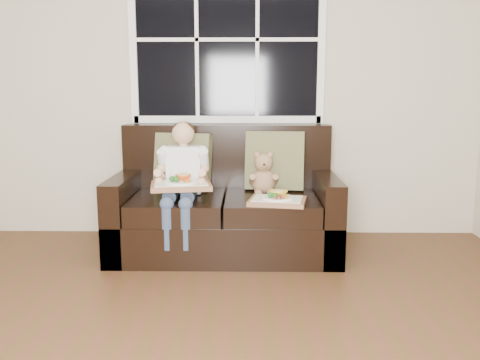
{
  "coord_description": "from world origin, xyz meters",
  "views": [
    {
      "loc": [
        0.27,
        -1.85,
        1.25
      ],
      "look_at": [
        0.22,
        1.85,
        0.58
      ],
      "focal_mm": 38.0,
      "sensor_mm": 36.0,
      "label": 1
    }
  ],
  "objects_px": {
    "loveseat": "(225,211)",
    "teddy_bear": "(263,176)",
    "child": "(182,171)",
    "tray_left": "(181,184)",
    "tray_right": "(278,199)"
  },
  "relations": [
    {
      "from": "child",
      "to": "teddy_bear",
      "type": "xyz_separation_m",
      "value": [
        0.61,
        0.14,
        -0.06
      ]
    },
    {
      "from": "loveseat",
      "to": "tray_left",
      "type": "distance_m",
      "value": 0.49
    },
    {
      "from": "teddy_bear",
      "to": "tray_right",
      "type": "relative_size",
      "value": 0.77
    },
    {
      "from": "child",
      "to": "tray_right",
      "type": "distance_m",
      "value": 0.76
    },
    {
      "from": "loveseat",
      "to": "tray_right",
      "type": "distance_m",
      "value": 0.55
    },
    {
      "from": "loveseat",
      "to": "tray_left",
      "type": "xyz_separation_m",
      "value": [
        -0.3,
        -0.28,
        0.27
      ]
    },
    {
      "from": "tray_left",
      "to": "tray_right",
      "type": "xyz_separation_m",
      "value": [
        0.69,
        -0.07,
        -0.1
      ]
    },
    {
      "from": "child",
      "to": "teddy_bear",
      "type": "bearing_deg",
      "value": 12.53
    },
    {
      "from": "loveseat",
      "to": "teddy_bear",
      "type": "bearing_deg",
      "value": 3.33
    },
    {
      "from": "loveseat",
      "to": "child",
      "type": "height_order",
      "value": "child"
    },
    {
      "from": "tray_left",
      "to": "loveseat",
      "type": "bearing_deg",
      "value": 33.92
    },
    {
      "from": "child",
      "to": "teddy_bear",
      "type": "distance_m",
      "value": 0.63
    },
    {
      "from": "loveseat",
      "to": "teddy_bear",
      "type": "relative_size",
      "value": 5.02
    },
    {
      "from": "loveseat",
      "to": "teddy_bear",
      "type": "height_order",
      "value": "loveseat"
    },
    {
      "from": "child",
      "to": "tray_left",
      "type": "xyz_separation_m",
      "value": [
        0.01,
        -0.17,
        -0.07
      ]
    }
  ]
}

